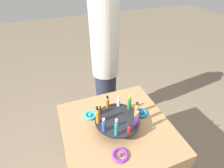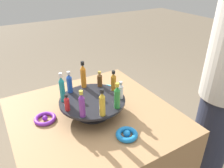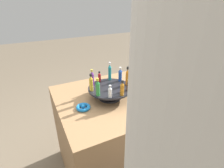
{
  "view_description": "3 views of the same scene",
  "coord_description": "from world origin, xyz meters",
  "px_view_note": "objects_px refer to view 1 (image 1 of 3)",
  "views": [
    {
      "loc": [
        0.8,
        -0.34,
        1.84
      ],
      "look_at": [
        -0.28,
        0.06,
        0.98
      ],
      "focal_mm": 28.0,
      "sensor_mm": 36.0,
      "label": 1
    },
    {
      "loc": [
        0.39,
        0.85,
        1.47
      ],
      "look_at": [
        -0.1,
        0.02,
        0.95
      ],
      "focal_mm": 35.0,
      "sensor_mm": 36.0,
      "label": 2
    },
    {
      "loc": [
        -1.06,
        0.51,
        1.5
      ],
      "look_at": [
        -0.07,
        0.01,
        0.94
      ],
      "focal_mm": 28.0,
      "sensor_mm": 36.0,
      "label": 3
    }
  ],
  "objects_px": {
    "bottle_blue": "(104,125)",
    "bottle_amber": "(108,102)",
    "bottle_purple": "(137,119)",
    "bottle_green": "(129,103)",
    "display_stand": "(117,121)",
    "ribbon_bow_teal": "(90,115)",
    "ribbon_bow_purple": "(120,155)",
    "bottle_orange": "(98,116)",
    "ribbon_bow_blue": "(141,113)",
    "bottle_clear": "(119,101)",
    "bottle_gold": "(136,110)",
    "person_figure": "(105,61)",
    "bottle_red": "(129,129)",
    "bottle_teal": "(116,128)",
    "bottle_brown": "(100,109)"
  },
  "relations": [
    {
      "from": "ribbon_bow_teal",
      "to": "ribbon_bow_blue",
      "type": "bearing_deg",
      "value": 72.74
    },
    {
      "from": "bottle_green",
      "to": "ribbon_bow_blue",
      "type": "distance_m",
      "value": 0.17
    },
    {
      "from": "bottle_blue",
      "to": "ribbon_bow_teal",
      "type": "relative_size",
      "value": 1.16
    },
    {
      "from": "ribbon_bow_purple",
      "to": "ribbon_bow_teal",
      "type": "bearing_deg",
      "value": -167.26
    },
    {
      "from": "bottle_green",
      "to": "bottle_clear",
      "type": "distance_m",
      "value": 0.09
    },
    {
      "from": "display_stand",
      "to": "ribbon_bow_teal",
      "type": "bearing_deg",
      "value": -137.26
    },
    {
      "from": "ribbon_bow_purple",
      "to": "person_figure",
      "type": "bearing_deg",
      "value": 166.2
    },
    {
      "from": "bottle_blue",
      "to": "bottle_amber",
      "type": "distance_m",
      "value": 0.23
    },
    {
      "from": "bottle_gold",
      "to": "ribbon_bow_blue",
      "type": "bearing_deg",
      "value": 127.44
    },
    {
      "from": "bottle_teal",
      "to": "bottle_red",
      "type": "bearing_deg",
      "value": 82.57
    },
    {
      "from": "ribbon_bow_teal",
      "to": "person_figure",
      "type": "height_order",
      "value": "person_figure"
    },
    {
      "from": "display_stand",
      "to": "bottle_clear",
      "type": "xyz_separation_m",
      "value": [
        -0.13,
        0.06,
        0.07
      ]
    },
    {
      "from": "bottle_clear",
      "to": "bottle_purple",
      "type": "bearing_deg",
      "value": 10.57
    },
    {
      "from": "bottle_brown",
      "to": "person_figure",
      "type": "bearing_deg",
      "value": 158.22
    },
    {
      "from": "bottle_orange",
      "to": "ribbon_bow_blue",
      "type": "relative_size",
      "value": 1.49
    },
    {
      "from": "bottle_teal",
      "to": "person_figure",
      "type": "bearing_deg",
      "value": 165.38
    },
    {
      "from": "bottle_clear",
      "to": "bottle_teal",
      "type": "bearing_deg",
      "value": -25.43
    },
    {
      "from": "display_stand",
      "to": "bottle_green",
      "type": "bearing_deg",
      "value": 118.57
    },
    {
      "from": "bottle_orange",
      "to": "ribbon_bow_blue",
      "type": "bearing_deg",
      "value": 95.26
    },
    {
      "from": "bottle_purple",
      "to": "bottle_clear",
      "type": "distance_m",
      "value": 0.23
    },
    {
      "from": "display_stand",
      "to": "ribbon_bow_blue",
      "type": "distance_m",
      "value": 0.25
    },
    {
      "from": "bottle_amber",
      "to": "bottle_gold",
      "type": "bearing_deg",
      "value": 46.57
    },
    {
      "from": "display_stand",
      "to": "bottle_brown",
      "type": "xyz_separation_m",
      "value": [
        -0.1,
        -0.1,
        0.07
      ]
    },
    {
      "from": "bottle_clear",
      "to": "bottle_amber",
      "type": "distance_m",
      "value": 0.09
    },
    {
      "from": "bottle_gold",
      "to": "person_figure",
      "type": "height_order",
      "value": "person_figure"
    },
    {
      "from": "bottle_blue",
      "to": "bottle_amber",
      "type": "relative_size",
      "value": 1.06
    },
    {
      "from": "display_stand",
      "to": "bottle_orange",
      "type": "relative_size",
      "value": 2.22
    },
    {
      "from": "person_figure",
      "to": "bottle_purple",
      "type": "bearing_deg",
      "value": 7.58
    },
    {
      "from": "ribbon_bow_blue",
      "to": "ribbon_bow_purple",
      "type": "relative_size",
      "value": 0.93
    },
    {
      "from": "ribbon_bow_blue",
      "to": "ribbon_bow_purple",
      "type": "distance_m",
      "value": 0.42
    },
    {
      "from": "bottle_gold",
      "to": "person_figure",
      "type": "distance_m",
      "value": 0.85
    },
    {
      "from": "ribbon_bow_purple",
      "to": "bottle_green",
      "type": "bearing_deg",
      "value": 146.58
    },
    {
      "from": "bottle_purple",
      "to": "ribbon_bow_blue",
      "type": "xyz_separation_m",
      "value": [
        -0.15,
        0.13,
        -0.14
      ]
    },
    {
      "from": "ribbon_bow_teal",
      "to": "ribbon_bow_purple",
      "type": "bearing_deg",
      "value": 12.74
    },
    {
      "from": "bottle_clear",
      "to": "bottle_orange",
      "type": "bearing_deg",
      "value": -61.43
    },
    {
      "from": "bottle_purple",
      "to": "bottle_amber",
      "type": "xyz_separation_m",
      "value": [
        -0.24,
        -0.13,
        -0.01
      ]
    },
    {
      "from": "bottle_amber",
      "to": "display_stand",
      "type": "bearing_deg",
      "value": 10.57
    },
    {
      "from": "bottle_red",
      "to": "ribbon_bow_purple",
      "type": "bearing_deg",
      "value": -47.42
    },
    {
      "from": "display_stand",
      "to": "bottle_teal",
      "type": "xyz_separation_m",
      "value": [
        0.13,
        -0.06,
        0.1
      ]
    },
    {
      "from": "bottle_brown",
      "to": "bottle_teal",
      "type": "relative_size",
      "value": 0.58
    },
    {
      "from": "display_stand",
      "to": "bottle_amber",
      "type": "distance_m",
      "value": 0.16
    },
    {
      "from": "bottle_amber",
      "to": "ribbon_bow_blue",
      "type": "xyz_separation_m",
      "value": [
        0.09,
        0.26,
        -0.13
      ]
    },
    {
      "from": "bottle_red",
      "to": "ribbon_bow_blue",
      "type": "bearing_deg",
      "value": 132.81
    },
    {
      "from": "bottle_teal",
      "to": "bottle_amber",
      "type": "xyz_separation_m",
      "value": [
        -0.27,
        0.04,
        -0.02
      ]
    },
    {
      "from": "bottle_red",
      "to": "bottle_clear",
      "type": "bearing_deg",
      "value": 172.57
    },
    {
      "from": "display_stand",
      "to": "bottle_orange",
      "type": "bearing_deg",
      "value": -97.43
    },
    {
      "from": "bottle_green",
      "to": "ribbon_bow_blue",
      "type": "relative_size",
      "value": 1.3
    },
    {
      "from": "bottle_purple",
      "to": "bottle_green",
      "type": "height_order",
      "value": "same"
    },
    {
      "from": "display_stand",
      "to": "bottle_orange",
      "type": "height_order",
      "value": "bottle_orange"
    },
    {
      "from": "bottle_orange",
      "to": "ribbon_bow_blue",
      "type": "xyz_separation_m",
      "value": [
        -0.03,
        0.38,
        -0.14
      ]
    }
  ]
}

